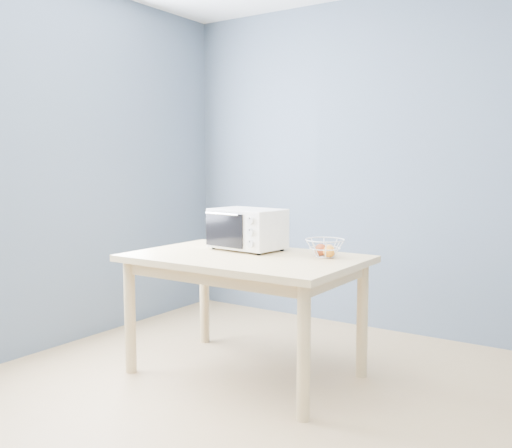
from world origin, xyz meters
The scene contains 4 objects.
room centered at (0.00, 0.00, 1.30)m, with size 4.01×4.51×2.61m.
dining_table centered at (-0.56, 0.84, 0.65)m, with size 1.40×0.90×0.75m.
toaster_oven centered at (-0.69, 1.03, 0.89)m, with size 0.49×0.37×0.27m.
fruit_basket centered at (-0.12, 1.05, 0.81)m, with size 0.29×0.29×0.11m.
Camera 1 is at (1.41, -2.00, 1.30)m, focal length 40.00 mm.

